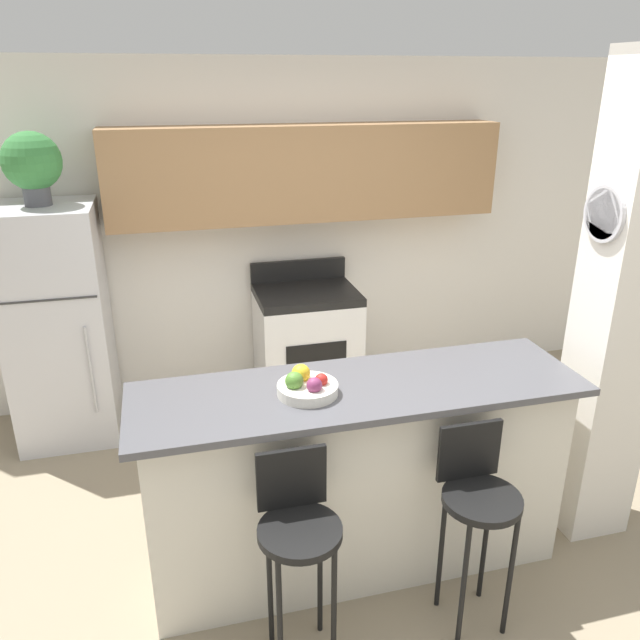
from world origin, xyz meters
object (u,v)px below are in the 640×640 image
object	(u,v)px
potted_plant_on_fridge	(32,164)
fruit_bowl	(306,386)
bar_stool_left	(298,531)
refrigerator	(59,326)
bar_stool_right	(477,500)
stove_range	(307,345)

from	to	relation	value
potted_plant_on_fridge	fruit_bowl	distance (m)	2.36
bar_stool_left	fruit_bowl	bearing A→B (deg)	71.91
refrigerator	bar_stool_left	world-z (taller)	refrigerator
bar_stool_left	potted_plant_on_fridge	distance (m)	2.81
potted_plant_on_fridge	fruit_bowl	xyz separation A→B (m)	(1.32, -1.78, -0.82)
fruit_bowl	bar_stool_right	bearing A→B (deg)	-33.80
stove_range	fruit_bowl	xyz separation A→B (m)	(-0.44, -1.83, 0.62)
refrigerator	potted_plant_on_fridge	world-z (taller)	potted_plant_on_fridge
refrigerator	bar_stool_left	size ratio (longest dim) A/B	1.68
refrigerator	stove_range	distance (m)	1.79
refrigerator	potted_plant_on_fridge	distance (m)	1.08
refrigerator	bar_stool_right	world-z (taller)	refrigerator
stove_range	bar_stool_left	distance (m)	2.36
bar_stool_right	fruit_bowl	distance (m)	0.92
fruit_bowl	potted_plant_on_fridge	bearing A→B (deg)	126.44
refrigerator	bar_stool_right	bearing A→B (deg)	-48.32
refrigerator	potted_plant_on_fridge	xyz separation A→B (m)	(-0.00, 0.00, 1.08)
stove_range	bar_stool_right	distance (m)	2.30
stove_range	fruit_bowl	bearing A→B (deg)	-103.41
fruit_bowl	stove_range	bearing A→B (deg)	76.59
stove_range	potted_plant_on_fridge	xyz separation A→B (m)	(-1.75, -0.04, 1.44)
stove_range	bar_stool_left	world-z (taller)	stove_range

